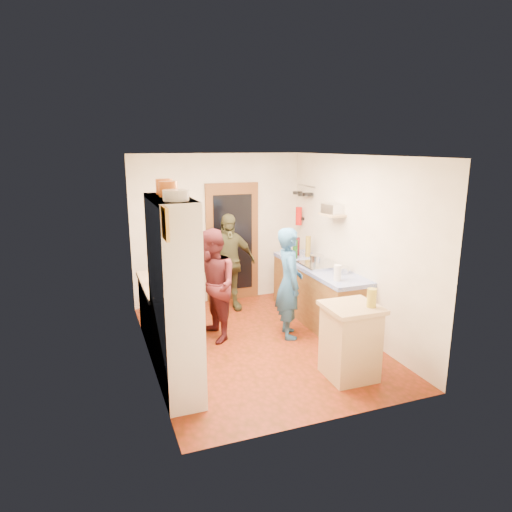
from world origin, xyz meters
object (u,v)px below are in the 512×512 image
right_counter_base (318,295)px  island_base (350,343)px  person_hob (292,283)px  person_back (228,262)px  person_left (213,285)px  hutch_body (174,297)px

right_counter_base → island_base: (-0.51, -1.77, 0.01)m
right_counter_base → person_hob: person_hob is taller
person_back → person_left: bearing=-118.4°
person_back → hutch_body: bearing=-121.2°
hutch_body → person_hob: hutch_body is taller
person_hob → person_back: 1.49m
person_left → person_back: (0.55, 1.07, 0.02)m
island_base → person_left: 2.11m
hutch_body → person_back: hutch_body is taller
island_base → person_back: (-0.67, 2.74, 0.39)m
person_hob → person_back: size_ratio=0.98×
person_left → person_back: person_back is taller
island_base → person_back: 2.85m
hutch_body → right_counter_base: bearing=27.5°
person_hob → person_back: (-0.52, 1.40, 0.02)m
hutch_body → island_base: bearing=-13.4°
hutch_body → right_counter_base: hutch_body is taller
island_base → person_hob: bearing=96.5°
right_counter_base → island_base: 1.85m
right_counter_base → person_back: 1.58m
island_base → person_left: person_left is taller
island_base → person_back: size_ratio=0.52×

